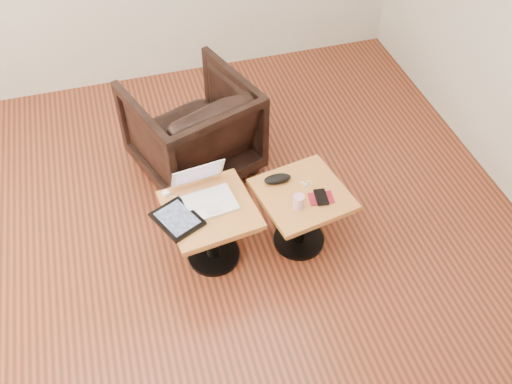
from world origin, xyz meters
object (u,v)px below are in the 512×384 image
object	(u,v)px
laptop	(205,194)
armchair	(192,128)
side_table_right	(302,206)
striped_cup	(299,202)
side_table_left	(211,221)

from	to	relation	value
laptop	armchair	bearing A→B (deg)	77.42
side_table_right	striped_cup	bearing A→B (deg)	-133.10
armchair	laptop	bearing A→B (deg)	65.22
side_table_left	striped_cup	bearing A→B (deg)	-22.12
laptop	armchair	size ratio (longest dim) A/B	0.45
striped_cup	laptop	bearing A→B (deg)	157.21
striped_cup	armchair	bearing A→B (deg)	113.46
striped_cup	side_table_left	bearing A→B (deg)	164.89
side_table_right	striped_cup	distance (m)	0.19
side_table_right	armchair	world-z (taller)	armchair
side_table_left	side_table_right	xyz separation A→B (m)	(0.54, -0.03, 0.00)
striped_cup	side_table_right	bearing A→B (deg)	57.12
laptop	striped_cup	bearing A→B (deg)	-29.72
side_table_right	armchair	xyz separation A→B (m)	(-0.47, 0.86, 0.01)
side_table_left	armchair	world-z (taller)	armchair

